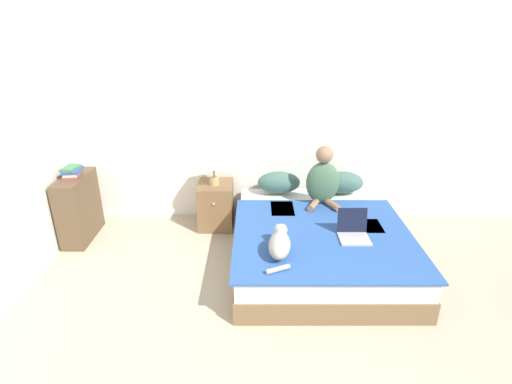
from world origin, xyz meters
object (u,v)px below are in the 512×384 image
object	(u,v)px
nightstand	(217,205)
bookshelf	(80,207)
pillow_near	(280,182)
bed	(320,243)
book_stack_top	(73,171)
pillow_far	(343,183)
laptop_open	(355,232)
cat_tabby	(281,244)
table_lamp	(214,158)
person_sitting	(324,180)

from	to	relation	value
nightstand	bookshelf	bearing A→B (deg)	-169.05
nightstand	bookshelf	distance (m)	1.55
bookshelf	pillow_near	bearing A→B (deg)	8.87
bed	book_stack_top	xyz separation A→B (m)	(-2.66, 0.49, 0.61)
bed	pillow_near	distance (m)	0.98
bed	pillow_near	size ratio (longest dim) A/B	3.97
book_stack_top	pillow_far	bearing A→B (deg)	6.62
nightstand	bookshelf	xyz separation A→B (m)	(-1.52, -0.29, 0.10)
laptop_open	book_stack_top	xyz separation A→B (m)	(-2.94, 0.74, 0.34)
laptop_open	bookshelf	distance (m)	3.03
pillow_near	pillow_far	world-z (taller)	same
bookshelf	bed	bearing A→B (deg)	-10.32
pillow_far	nightstand	bearing A→B (deg)	-177.69
bed	pillow_near	world-z (taller)	pillow_near
cat_tabby	bookshelf	distance (m)	2.45
book_stack_top	bed	bearing A→B (deg)	-10.38
pillow_near	book_stack_top	xyz separation A→B (m)	(-2.28, -0.35, 0.27)
nightstand	book_stack_top	bearing A→B (deg)	-169.17
pillow_near	laptop_open	xyz separation A→B (m)	(0.66, -1.09, -0.07)
bed	book_stack_top	size ratio (longest dim) A/B	8.12
bed	table_lamp	world-z (taller)	table_lamp
pillow_near	nightstand	world-z (taller)	pillow_near
pillow_near	bookshelf	world-z (taller)	bookshelf
bed	pillow_near	bearing A→B (deg)	114.26
laptop_open	book_stack_top	world-z (taller)	book_stack_top
bed	bookshelf	distance (m)	2.71
book_stack_top	nightstand	bearing A→B (deg)	10.83
nightstand	laptop_open	bearing A→B (deg)	-36.01
bed	nightstand	distance (m)	1.38
pillow_far	nightstand	world-z (taller)	pillow_far
cat_tabby	nightstand	world-z (taller)	cat_tabby
bed	nightstand	world-z (taller)	nightstand
bed	pillow_far	world-z (taller)	pillow_far
person_sitting	book_stack_top	xyz separation A→B (m)	(-2.75, -0.05, 0.12)
person_sitting	nightstand	world-z (taller)	person_sitting
bed	person_sitting	distance (m)	0.73
person_sitting	pillow_far	bearing A→B (deg)	46.50
cat_tabby	laptop_open	distance (m)	0.78
cat_tabby	table_lamp	distance (m)	1.51
person_sitting	nightstand	bearing A→B (deg)	168.89
book_stack_top	cat_tabby	bearing A→B (deg)	-24.81
pillow_far	book_stack_top	world-z (taller)	book_stack_top
pillow_far	person_sitting	size ratio (longest dim) A/B	0.76
bed	table_lamp	bearing A→B (deg)	146.68
cat_tabby	laptop_open	world-z (taller)	laptop_open
pillow_near	person_sitting	xyz separation A→B (m)	(0.47, -0.30, 0.15)
pillow_far	table_lamp	distance (m)	1.56
pillow_far	laptop_open	size ratio (longest dim) A/B	1.71
pillow_near	person_sitting	size ratio (longest dim) A/B	0.76
bed	laptop_open	xyz separation A→B (m)	(0.28, -0.25, 0.26)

